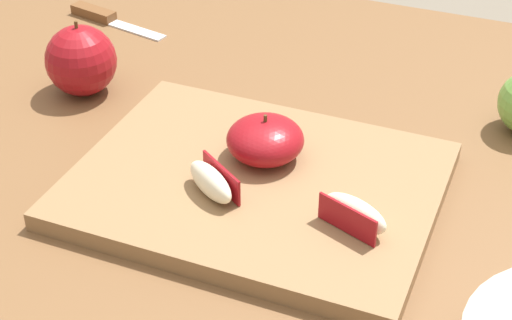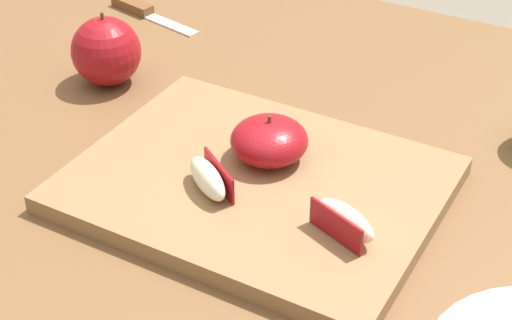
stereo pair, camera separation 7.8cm
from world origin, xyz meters
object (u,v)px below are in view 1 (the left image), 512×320
object	(u,v)px
cutting_board	(256,185)
apple_wedge_left	(212,181)
whole_apple_red_delicious	(81,61)
apple_half_skin_up	(265,140)
paring_knife	(101,16)
apple_wedge_near_knife	(355,214)

from	to	relation	value
cutting_board	apple_wedge_left	size ratio (longest dim) A/B	5.23
apple_wedge_left	cutting_board	bearing A→B (deg)	56.03
cutting_board	apple_wedge_left	xyz separation A→B (m)	(-0.03, -0.04, 0.02)
whole_apple_red_delicious	apple_half_skin_up	bearing A→B (deg)	-15.70
cutting_board	apple_wedge_left	world-z (taller)	apple_wedge_left
cutting_board	paring_knife	world-z (taller)	cutting_board
paring_knife	apple_wedge_near_knife	bearing A→B (deg)	-35.17
cutting_board	apple_wedge_near_knife	bearing A→B (deg)	-18.67
paring_knife	apple_half_skin_up	bearing A→B (deg)	-36.13
apple_wedge_near_knife	paring_knife	distance (m)	0.57
apple_half_skin_up	paring_knife	world-z (taller)	apple_half_skin_up
apple_wedge_left	whole_apple_red_delicious	distance (m)	0.28
cutting_board	whole_apple_red_delicious	bearing A→B (deg)	157.88
apple_half_skin_up	apple_wedge_near_knife	xyz separation A→B (m)	(0.11, -0.07, -0.01)
whole_apple_red_delicious	cutting_board	bearing A→B (deg)	-22.12
apple_wedge_left	whole_apple_red_delicious	xyz separation A→B (m)	(-0.24, 0.15, 0.01)
apple_half_skin_up	whole_apple_red_delicious	bearing A→B (deg)	164.30
apple_wedge_near_knife	apple_half_skin_up	bearing A→B (deg)	147.93
cutting_board	apple_half_skin_up	world-z (taller)	apple_half_skin_up
apple_half_skin_up	cutting_board	bearing A→B (deg)	-83.02
cutting_board	apple_half_skin_up	bearing A→B (deg)	96.98
cutting_board	paring_knife	size ratio (longest dim) A/B	2.20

